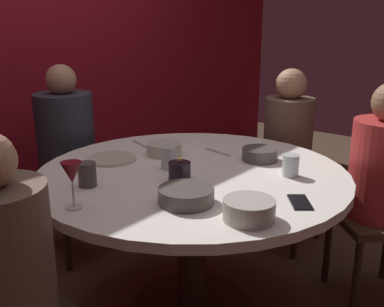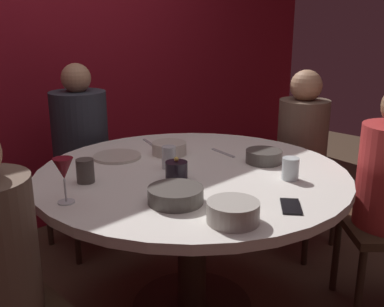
{
  "view_description": "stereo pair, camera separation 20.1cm",
  "coord_description": "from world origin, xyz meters",
  "views": [
    {
      "loc": [
        -1.5,
        -1.22,
        1.4
      ],
      "look_at": [
        0.0,
        0.0,
        0.82
      ],
      "focal_mm": 41.45,
      "sensor_mm": 36.0,
      "label": 1
    },
    {
      "loc": [
        -1.37,
        -1.37,
        1.4
      ],
      "look_at": [
        0.0,
        0.0,
        0.82
      ],
      "focal_mm": 41.45,
      "sensor_mm": 36.0,
      "label": 2
    }
  ],
  "objects": [
    {
      "name": "back_wall",
      "position": [
        0.0,
        1.47,
        1.3
      ],
      "size": [
        6.0,
        0.1,
        2.6
      ],
      "primitive_type": "cube",
      "color": "maroon",
      "rests_on": "ground"
    },
    {
      "name": "dining_table",
      "position": [
        0.0,
        0.0,
        0.6
      ],
      "size": [
        1.43,
        1.43,
        0.74
      ],
      "color": "white",
      "rests_on": "ground"
    },
    {
      "name": "seated_diner_back",
      "position": [
        0.0,
        0.96,
        0.72
      ],
      "size": [
        0.4,
        0.4,
        1.17
      ],
      "rotation": [
        0.0,
        0.0,
        4.71
      ],
      "color": "#3F2D1E",
      "rests_on": "ground"
    },
    {
      "name": "seated_diner_right",
      "position": [
        0.95,
        0.0,
        0.7
      ],
      "size": [
        0.4,
        0.4,
        1.13
      ],
      "rotation": [
        0.0,
        0.0,
        3.14
      ],
      "color": "#3F2D1E",
      "rests_on": "ground"
    },
    {
      "name": "candle_holder",
      "position": [
        -0.14,
        -0.04,
        0.78
      ],
      "size": [
        0.1,
        0.1,
        0.1
      ],
      "color": "black",
      "rests_on": "dining_table"
    },
    {
      "name": "wine_glass",
      "position": [
        -0.61,
        0.06,
        0.87
      ],
      "size": [
        0.08,
        0.08,
        0.18
      ],
      "color": "silver",
      "rests_on": "dining_table"
    },
    {
      "name": "dinner_plate",
      "position": [
        -0.13,
        0.4,
        0.75
      ],
      "size": [
        0.24,
        0.24,
        0.01
      ],
      "primitive_type": "cylinder",
      "color": "beige",
      "rests_on": "dining_table"
    },
    {
      "name": "cell_phone",
      "position": [
        -0.04,
        -0.56,
        0.75
      ],
      "size": [
        0.15,
        0.14,
        0.01
      ],
      "primitive_type": "cube",
      "rotation": [
        0.0,
        0.0,
        2.24
      ],
      "color": "black",
      "rests_on": "dining_table"
    },
    {
      "name": "bowl_serving_large",
      "position": [
        0.1,
        0.27,
        0.77
      ],
      "size": [
        0.18,
        0.18,
        0.06
      ],
      "primitive_type": "cylinder",
      "color": "beige",
      "rests_on": "dining_table"
    },
    {
      "name": "bowl_salad_center",
      "position": [
        -0.29,
        -0.49,
        0.78
      ],
      "size": [
        0.18,
        0.18,
        0.07
      ],
      "primitive_type": "cylinder",
      "color": "#B2ADA3",
      "rests_on": "dining_table"
    },
    {
      "name": "bowl_small_white",
      "position": [
        0.33,
        -0.16,
        0.77
      ],
      "size": [
        0.18,
        0.18,
        0.06
      ],
      "primitive_type": "cylinder",
      "color": "#4C4742",
      "rests_on": "dining_table"
    },
    {
      "name": "bowl_sauce_side",
      "position": [
        -0.31,
        -0.23,
        0.77
      ],
      "size": [
        0.21,
        0.21,
        0.06
      ],
      "primitive_type": "cylinder",
      "color": "#4C4742",
      "rests_on": "dining_table"
    },
    {
      "name": "cup_near_candle",
      "position": [
        0.21,
        -0.39,
        0.79
      ],
      "size": [
        0.07,
        0.07,
        0.1
      ],
      "primitive_type": "cylinder",
      "color": "silver",
      "rests_on": "dining_table"
    },
    {
      "name": "cup_by_left_diner",
      "position": [
        -0.43,
        0.21,
        0.79
      ],
      "size": [
        0.08,
        0.08,
        0.1
      ],
      "primitive_type": "cylinder",
      "color": "#4C4742",
      "rests_on": "dining_table"
    },
    {
      "name": "cup_by_right_diner",
      "position": [
        -0.05,
        0.1,
        0.79
      ],
      "size": [
        0.07,
        0.07,
        0.1
      ],
      "primitive_type": "cylinder",
      "color": "silver",
      "rests_on": "dining_table"
    },
    {
      "name": "fork_near_plate",
      "position": [
        0.16,
        0.5,
        0.75
      ],
      "size": [
        0.07,
        0.18,
        0.01
      ],
      "primitive_type": "cube",
      "rotation": [
        0.0,
        0.0,
        -0.33
      ],
      "color": "#B7B7BC",
      "rests_on": "dining_table"
    },
    {
      "name": "knife_near_plate",
      "position": [
        0.31,
        0.08,
        0.75
      ],
      "size": [
        0.05,
        0.18,
        0.01
      ],
      "primitive_type": "cube",
      "rotation": [
        0.0,
        0.0,
        -0.19
      ],
      "color": "#B7B7BC",
      "rests_on": "dining_table"
    }
  ]
}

